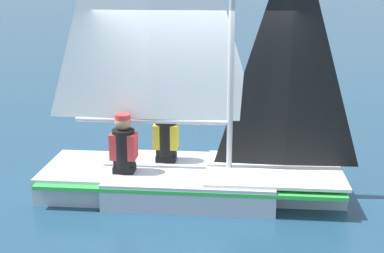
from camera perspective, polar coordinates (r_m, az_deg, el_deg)
ground_plane at (r=7.51m, az=-0.00°, el=-7.08°), size 260.00×260.00×0.00m
sailboat_main at (r=7.23m, az=-0.25°, el=-0.72°), size 4.29×2.62×5.88m
sailor_helm at (r=7.62m, az=-2.78°, el=-1.72°), size 0.40×0.38×1.16m
sailor_crew at (r=7.23m, az=-7.27°, el=-2.80°), size 0.40×0.38×1.16m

